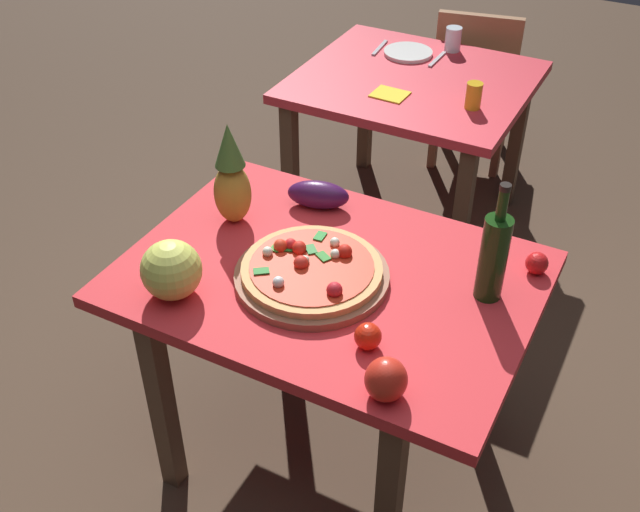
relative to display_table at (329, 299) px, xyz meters
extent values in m
plane|color=#4C3828|center=(0.00, 0.00, -0.65)|extent=(10.00, 10.00, 0.00)
cube|color=brown|center=(-0.37, -0.37, -0.30)|extent=(0.06, 0.06, 0.70)
cube|color=brown|center=(0.37, -0.37, -0.30)|extent=(0.06, 0.06, 0.70)
cube|color=brown|center=(-0.37, 0.37, -0.30)|extent=(0.06, 0.06, 0.70)
cube|color=brown|center=(0.37, 0.37, -0.30)|extent=(0.06, 0.06, 0.70)
cube|color=red|center=(0.00, 0.00, 0.08)|extent=(1.17, 0.85, 0.04)
cube|color=brown|center=(-0.68, 0.96, -0.30)|extent=(0.06, 0.06, 0.70)
cube|color=brown|center=(0.11, 0.96, -0.30)|extent=(0.06, 0.06, 0.70)
cube|color=brown|center=(-0.68, 1.74, -0.30)|extent=(0.06, 0.06, 0.70)
cube|color=brown|center=(0.11, 1.74, -0.30)|extent=(0.06, 0.06, 0.70)
cube|color=red|center=(-0.29, 1.35, 0.08)|extent=(0.97, 0.89, 0.04)
cube|color=#955D44|center=(-0.09, 2.29, -0.44)|extent=(0.04, 0.04, 0.41)
cube|color=#955D44|center=(-0.42, 2.22, -0.44)|extent=(0.04, 0.04, 0.41)
cube|color=#955D44|center=(-0.03, 1.96, -0.44)|extent=(0.04, 0.04, 0.41)
cube|color=#955D44|center=(-0.35, 1.90, -0.44)|extent=(0.04, 0.04, 0.41)
cube|color=#955D44|center=(-0.22, 2.09, -0.22)|extent=(0.47, 0.47, 0.04)
cube|color=#91613E|center=(-0.19, 1.92, 0.00)|extent=(0.40, 0.12, 0.40)
cylinder|color=#955D44|center=(-0.03, -0.05, 0.11)|extent=(0.44, 0.44, 0.02)
cylinder|color=#E6A661|center=(-0.03, -0.05, 0.13)|extent=(0.40, 0.40, 0.02)
cylinder|color=red|center=(-0.03, -0.05, 0.14)|extent=(0.35, 0.35, 0.00)
sphere|color=red|center=(-0.06, -0.06, 0.16)|extent=(0.04, 0.04, 0.04)
sphere|color=red|center=(-0.15, -0.02, 0.16)|extent=(0.04, 0.04, 0.04)
sphere|color=red|center=(0.08, -0.13, 0.16)|extent=(0.04, 0.04, 0.04)
sphere|color=red|center=(-0.09, -0.01, 0.16)|extent=(0.04, 0.04, 0.04)
sphere|color=red|center=(0.03, 0.04, 0.16)|extent=(0.04, 0.04, 0.04)
sphere|color=red|center=(-0.13, 0.00, 0.16)|extent=(0.04, 0.04, 0.04)
cube|color=#2A7C28|center=(-0.02, 0.00, 0.15)|extent=(0.05, 0.05, 0.00)
cube|color=#25822E|center=(-0.07, 0.08, 0.15)|extent=(0.03, 0.05, 0.00)
cube|color=#227623|center=(-0.13, -0.01, 0.15)|extent=(0.04, 0.05, 0.00)
cube|color=#287A2C|center=(-0.14, -0.14, 0.15)|extent=(0.05, 0.05, 0.00)
cube|color=#337F39|center=(-0.07, 0.01, 0.15)|extent=(0.05, 0.05, 0.00)
cube|color=#337F25|center=(-0.16, -0.02, 0.15)|extent=(0.03, 0.05, 0.00)
sphere|color=white|center=(-0.17, -0.06, 0.16)|extent=(0.03, 0.03, 0.03)
sphere|color=#EAEACE|center=(-0.06, -0.04, 0.15)|extent=(0.03, 0.03, 0.03)
sphere|color=white|center=(0.01, 0.02, 0.16)|extent=(0.03, 0.03, 0.03)
sphere|color=white|center=(-0.02, 0.07, 0.16)|extent=(0.03, 0.03, 0.03)
sphere|color=silver|center=(-0.07, -0.17, 0.16)|extent=(0.03, 0.03, 0.03)
cylinder|color=#163711|center=(0.43, 0.12, 0.22)|extent=(0.08, 0.08, 0.25)
cylinder|color=#163711|center=(0.43, 0.12, 0.40)|extent=(0.03, 0.03, 0.09)
cylinder|color=black|center=(0.43, 0.12, 0.45)|extent=(0.03, 0.03, 0.02)
ellipsoid|color=#B28830|center=(-0.39, 0.10, 0.20)|extent=(0.12, 0.12, 0.20)
cone|color=#3F6B2D|center=(-0.39, 0.10, 0.36)|extent=(0.09, 0.09, 0.14)
sphere|color=#D8E05E|center=(-0.34, -0.28, 0.18)|extent=(0.17, 0.17, 0.17)
ellipsoid|color=red|center=(0.33, -0.35, 0.15)|extent=(0.10, 0.10, 0.11)
ellipsoid|color=#3B1342|center=(-0.19, 0.29, 0.14)|extent=(0.22, 0.14, 0.09)
sphere|color=red|center=(0.22, -0.22, 0.13)|extent=(0.07, 0.07, 0.07)
sphere|color=red|center=(0.52, 0.28, 0.13)|extent=(0.07, 0.07, 0.07)
cylinder|color=gold|center=(0.02, 1.19, 0.15)|extent=(0.06, 0.06, 0.10)
cylinder|color=silver|center=(-0.25, 1.70, 0.15)|extent=(0.07, 0.07, 0.11)
cylinder|color=white|center=(-0.41, 1.57, 0.10)|extent=(0.22, 0.22, 0.02)
cube|color=silver|center=(-0.55, 1.57, 0.10)|extent=(0.03, 0.18, 0.01)
cube|color=silver|center=(-0.27, 1.57, 0.10)|extent=(0.02, 0.18, 0.01)
cube|color=yellow|center=(-0.31, 1.15, 0.10)|extent=(0.14, 0.13, 0.01)
camera|label=1|loc=(0.77, -1.52, 1.47)|focal=42.80mm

